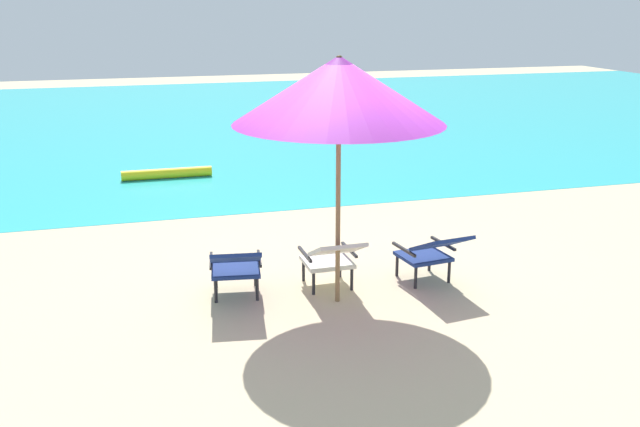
# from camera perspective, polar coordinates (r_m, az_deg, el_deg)

# --- Properties ---
(ground_plane) EXTENTS (40.00, 40.00, 0.00)m
(ground_plane) POSITION_cam_1_polar(r_m,az_deg,el_deg) (11.75, -4.64, 1.13)
(ground_plane) COLOR #CCB78E
(ocean_band) EXTENTS (40.00, 18.00, 0.01)m
(ocean_band) POSITION_cam_1_polar(r_m,az_deg,el_deg) (19.74, -9.41, 7.23)
(ocean_band) COLOR #28B2B7
(ocean_band) RESTS_ON ground_plane
(swim_buoy) EXTENTS (1.60, 0.18, 0.18)m
(swim_buoy) POSITION_cam_1_polar(r_m,az_deg,el_deg) (13.34, -11.95, 3.11)
(swim_buoy) COLOR yellow
(swim_buoy) RESTS_ON ocean_band
(lounge_chair_left) EXTENTS (0.65, 0.94, 0.68)m
(lounge_chair_left) POSITION_cam_1_polar(r_m,az_deg,el_deg) (7.74, -6.65, -4.03)
(lounge_chair_left) COLOR navy
(lounge_chair_left) RESTS_ON ground_plane
(lounge_chair_center) EXTENTS (0.56, 0.88, 0.68)m
(lounge_chair_center) POSITION_cam_1_polar(r_m,az_deg,el_deg) (7.93, 0.95, -3.41)
(lounge_chair_center) COLOR silver
(lounge_chair_center) RESTS_ON ground_plane
(lounge_chair_right) EXTENTS (0.65, 0.94, 0.68)m
(lounge_chair_right) POSITION_cam_1_polar(r_m,az_deg,el_deg) (8.21, 8.80, -2.91)
(lounge_chair_right) COLOR navy
(lounge_chair_right) RESTS_ON ground_plane
(beach_umbrella_center) EXTENTS (2.98, 2.98, 2.59)m
(beach_umbrella_center) POSITION_cam_1_polar(r_m,az_deg,el_deg) (7.23, 1.50, 9.67)
(beach_umbrella_center) COLOR olive
(beach_umbrella_center) RESTS_ON ground_plane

